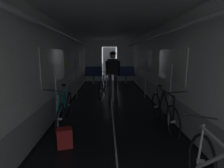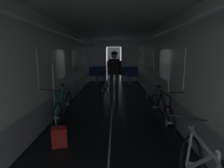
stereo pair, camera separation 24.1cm
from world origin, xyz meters
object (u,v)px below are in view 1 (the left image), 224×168
object	(u,v)px
bench_seat_far_right	(126,73)
bicycle_blue_in_aisle	(104,87)
backpack_on_floor	(65,138)
bicycle_teal	(64,109)
person_cyclist_aisle	(113,70)
bench_seat_far_left	(93,73)
bicycle_black	(164,111)

from	to	relation	value
bench_seat_far_right	bicycle_blue_in_aisle	size ratio (longest dim) A/B	0.59
bicycle_blue_in_aisle	backpack_on_floor	xyz separation A→B (m)	(-0.62, -3.73, -0.21)
bench_seat_far_right	bicycle_teal	size ratio (longest dim) A/B	0.58
person_cyclist_aisle	bicycle_blue_in_aisle	distance (m)	0.81
bench_seat_far_right	bicycle_blue_in_aisle	xyz separation A→B (m)	(-1.18, -3.15, -0.18)
backpack_on_floor	bicycle_teal	bearing A→B (deg)	103.10
bench_seat_far_left	backpack_on_floor	bearing A→B (deg)	-89.98
bench_seat_far_right	bench_seat_far_left	bearing A→B (deg)	180.00
bench_seat_far_left	person_cyclist_aisle	xyz separation A→B (m)	(0.96, -3.42, 0.50)
bicycle_teal	bench_seat_far_right	bearing A→B (deg)	70.80
backpack_on_floor	bicycle_blue_in_aisle	bearing A→B (deg)	80.56
bicycle_black	person_cyclist_aisle	distance (m)	2.95
bicycle_black	bicycle_blue_in_aisle	distance (m)	3.25
backpack_on_floor	person_cyclist_aisle	bearing A→B (deg)	74.54
bicycle_black	bench_seat_far_left	bearing A→B (deg)	108.27
bench_seat_far_left	backpack_on_floor	world-z (taller)	bench_seat_far_left
bicycle_teal	bicycle_blue_in_aisle	distance (m)	2.84
bicycle_teal	person_cyclist_aisle	size ratio (longest dim) A/B	0.98
bench_seat_far_left	bench_seat_far_right	bearing A→B (deg)	0.00
bench_seat_far_right	backpack_on_floor	bearing A→B (deg)	-104.64
person_cyclist_aisle	bicycle_blue_in_aisle	xyz separation A→B (m)	(-0.34, 0.27, -0.69)
bench_seat_far_left	bicycle_blue_in_aisle	bearing A→B (deg)	-78.79
bicycle_teal	bicycle_blue_in_aisle	xyz separation A→B (m)	(0.86, 2.70, 0.00)
person_cyclist_aisle	backpack_on_floor	xyz separation A→B (m)	(-0.96, -3.47, -0.90)
person_cyclist_aisle	bench_seat_far_left	bearing A→B (deg)	105.71
bicycle_teal	backpack_on_floor	size ratio (longest dim) A/B	4.98
bicycle_teal	bicycle_black	bearing A→B (deg)	-6.00
bench_seat_far_left	bicycle_teal	distance (m)	5.86
bench_seat_far_left	backpack_on_floor	size ratio (longest dim) A/B	2.89
bench_seat_far_right	person_cyclist_aisle	size ratio (longest dim) A/B	0.57
bicycle_blue_in_aisle	bicycle_teal	bearing A→B (deg)	-107.67
bench_seat_far_left	bench_seat_far_right	xyz separation A→B (m)	(1.80, 0.00, 0.00)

